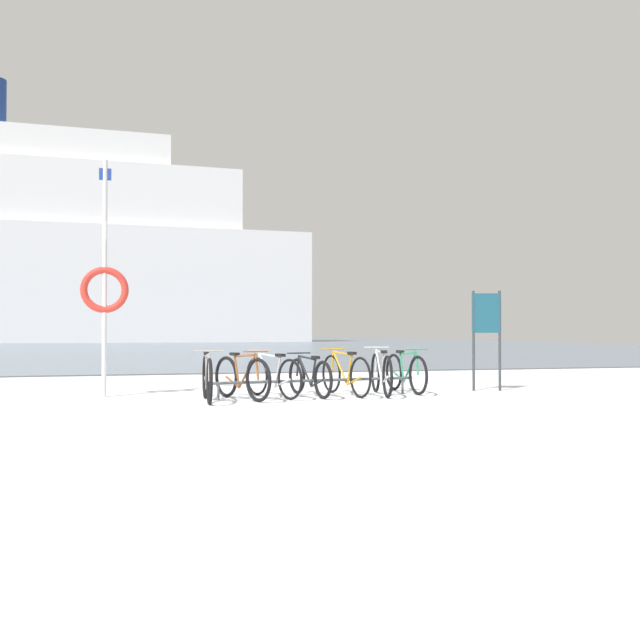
{
  "coord_description": "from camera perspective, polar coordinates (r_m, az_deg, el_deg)",
  "views": [
    {
      "loc": [
        -1.43,
        -7.31,
        1.11
      ],
      "look_at": [
        1.54,
        4.82,
        1.35
      ],
      "focal_mm": 36.11,
      "sensor_mm": 36.0,
      "label": 1
    }
  ],
  "objects": [
    {
      "name": "ground",
      "position": [
        61.24,
        -12.42,
        -2.11
      ],
      "size": [
        80.0,
        132.0,
        0.08
      ],
      "color": "silver"
    },
    {
      "name": "bicycle_0",
      "position": [
        10.5,
        -9.97,
        -5.08
      ],
      "size": [
        0.46,
        1.68,
        0.83
      ],
      "color": "black",
      "rests_on": "ground"
    },
    {
      "name": "bicycle_2",
      "position": [
        10.98,
        -4.22,
        -4.99
      ],
      "size": [
        0.76,
        1.54,
        0.8
      ],
      "color": "black",
      "rests_on": "ground"
    },
    {
      "name": "bicycle_6",
      "position": [
        11.95,
        7.59,
        -4.64
      ],
      "size": [
        0.46,
        1.72,
        0.81
      ],
      "color": "black",
      "rests_on": "ground"
    },
    {
      "name": "bicycle_4",
      "position": [
        11.33,
        2.24,
        -4.82
      ],
      "size": [
        0.54,
        1.72,
        0.82
      ],
      "color": "black",
      "rests_on": "ground"
    },
    {
      "name": "bicycle_1",
      "position": [
        10.7,
        -6.95,
        -5.06
      ],
      "size": [
        0.78,
        1.54,
        0.81
      ],
      "color": "black",
      "rests_on": "ground"
    },
    {
      "name": "ferry_ship",
      "position": [
        75.49,
        -21.38,
        5.3
      ],
      "size": [
        51.58,
        12.01,
        27.99
      ],
      "color": "white",
      "rests_on": "ground"
    },
    {
      "name": "bicycle_5",
      "position": [
        11.44,
        5.44,
        -4.74
      ],
      "size": [
        0.46,
        1.8,
        0.84
      ],
      "color": "black",
      "rests_on": "ground"
    },
    {
      "name": "rescue_post",
      "position": [
        11.65,
        -18.55,
        3.01
      ],
      "size": [
        0.8,
        0.12,
        4.08
      ],
      "color": "silver",
      "rests_on": "ground"
    },
    {
      "name": "bike_rack",
      "position": [
        11.07,
        -0.41,
        -5.44
      ],
      "size": [
        3.71,
        0.5,
        0.31
      ],
      "color": "#4C5156",
      "rests_on": "ground"
    },
    {
      "name": "bicycle_3",
      "position": [
        11.16,
        -0.95,
        -5.05
      ],
      "size": [
        0.54,
        1.64,
        0.75
      ],
      "color": "black",
      "rests_on": "ground"
    },
    {
      "name": "info_sign",
      "position": [
        12.58,
        14.54,
        -0.27
      ],
      "size": [
        0.54,
        0.17,
        1.9
      ],
      "color": "#33383D",
      "rests_on": "ground"
    }
  ]
}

